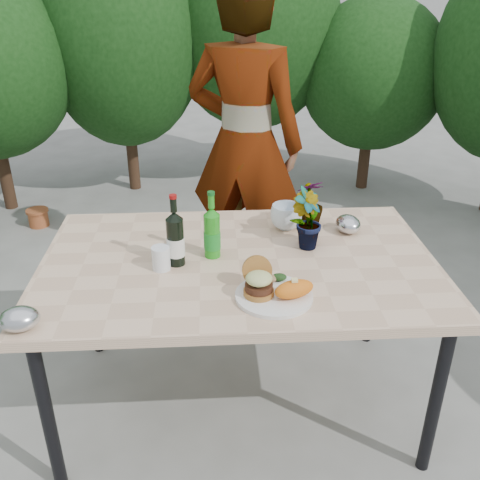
{
  "coord_description": "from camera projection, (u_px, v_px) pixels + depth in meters",
  "views": [
    {
      "loc": [
        -0.11,
        -1.9,
        1.8
      ],
      "look_at": [
        0.0,
        -0.08,
        0.88
      ],
      "focal_mm": 40.0,
      "sensor_mm": 36.0,
      "label": 1
    }
  ],
  "objects": [
    {
      "name": "foil_packet_left",
      "position": [
        19.0,
        319.0,
        1.73
      ],
      "size": [
        0.14,
        0.12,
        0.08
      ],
      "primitive_type": "ellipsoid",
      "rotation": [
        0.0,
        0.0,
        0.09
      ],
      "color": "#B8BAC0",
      "rests_on": "patio_table"
    },
    {
      "name": "shrub_hedge",
      "position": [
        226.0,
        76.0,
        3.54
      ],
      "size": [
        6.92,
        5.16,
        2.27
      ],
      "color": "#382316",
      "rests_on": "ground"
    },
    {
      "name": "grilled_veg",
      "position": [
        276.0,
        278.0,
        1.99
      ],
      "size": [
        0.08,
        0.05,
        0.03
      ],
      "color": "olive",
      "rests_on": "dinner_plate"
    },
    {
      "name": "terracotta_pot",
      "position": [
        38.0,
        217.0,
        4.19
      ],
      "size": [
        0.17,
        0.17,
        0.14
      ],
      "color": "#A6522A",
      "rests_on": "ground"
    },
    {
      "name": "plastic_cup",
      "position": [
        161.0,
        258.0,
        2.08
      ],
      "size": [
        0.07,
        0.07,
        0.09
      ],
      "primitive_type": "cylinder",
      "color": "white",
      "rests_on": "patio_table"
    },
    {
      "name": "wine_bottle",
      "position": [
        175.0,
        239.0,
        2.09
      ],
      "size": [
        0.07,
        0.07,
        0.3
      ],
      "rotation": [
        0.0,
        0.0,
        -0.29
      ],
      "color": "black",
      "rests_on": "patio_table"
    },
    {
      "name": "blue_bowl",
      "position": [
        286.0,
        217.0,
        2.41
      ],
      "size": [
        0.15,
        0.15,
        0.11
      ],
      "primitive_type": "imported",
      "rotation": [
        0.0,
        0.0,
        0.02
      ],
      "color": "silver",
      "rests_on": "patio_table"
    },
    {
      "name": "seedling_right",
      "position": [
        310.0,
        203.0,
        2.42
      ],
      "size": [
        0.16,
        0.16,
        0.22
      ],
      "primitive_type": "imported",
      "rotation": [
        0.0,
        0.0,
        3.49
      ],
      "color": "#265E20",
      "rests_on": "patio_table"
    },
    {
      "name": "ground",
      "position": [
        239.0,
        400.0,
        2.51
      ],
      "size": [
        80.0,
        80.0,
        0.0
      ],
      "primitive_type": "plane",
      "color": "slate",
      "rests_on": "ground"
    },
    {
      "name": "sparkling_water",
      "position": [
        212.0,
        233.0,
        2.15
      ],
      "size": [
        0.07,
        0.07,
        0.28
      ],
      "rotation": [
        0.0,
        0.0,
        -0.24
      ],
      "color": "#20931A",
      "rests_on": "patio_table"
    },
    {
      "name": "foil_packet_right",
      "position": [
        348.0,
        224.0,
        2.38
      ],
      "size": [
        0.13,
        0.15,
        0.08
      ],
      "primitive_type": "ellipsoid",
      "rotation": [
        0.0,
        0.0,
        1.76
      ],
      "color": "silver",
      "rests_on": "patio_table"
    },
    {
      "name": "dinner_plate",
      "position": [
        274.0,
        296.0,
        1.91
      ],
      "size": [
        0.28,
        0.28,
        0.01
      ],
      "primitive_type": "cylinder",
      "color": "white",
      "rests_on": "patio_table"
    },
    {
      "name": "burger_stack",
      "position": [
        258.0,
        281.0,
        1.9
      ],
      "size": [
        0.11,
        0.16,
        0.11
      ],
      "color": "#B7722D",
      "rests_on": "dinner_plate"
    },
    {
      "name": "patio_table",
      "position": [
        239.0,
        272.0,
        2.2
      ],
      "size": [
        1.6,
        1.0,
        0.75
      ],
      "color": "beige",
      "rests_on": "ground"
    },
    {
      "name": "seedling_mid",
      "position": [
        306.0,
        221.0,
        2.22
      ],
      "size": [
        0.17,
        0.17,
        0.24
      ],
      "primitive_type": "imported",
      "rotation": [
        0.0,
        0.0,
        2.37
      ],
      "color": "#235C1F",
      "rests_on": "patio_table"
    },
    {
      "name": "seedling_left",
      "position": [
        307.0,
        217.0,
        2.24
      ],
      "size": [
        0.16,
        0.16,
        0.25
      ],
      "primitive_type": "imported",
      "rotation": [
        0.0,
        0.0,
        0.69
      ],
      "color": "#256020",
      "rests_on": "patio_table"
    },
    {
      "name": "person",
      "position": [
        245.0,
        145.0,
        3.03
      ],
      "size": [
        0.78,
        0.65,
        1.84
      ],
      "primitive_type": "imported",
      "rotation": [
        0.0,
        0.0,
        2.78
      ],
      "color": "#906248",
      "rests_on": "ground"
    },
    {
      "name": "sweet_potato",
      "position": [
        294.0,
        289.0,
        1.88
      ],
      "size": [
        0.17,
        0.12,
        0.06
      ],
      "primitive_type": "ellipsoid",
      "rotation": [
        0.0,
        0.0,
        0.35
      ],
      "color": "orange",
      "rests_on": "dinner_plate"
    }
  ]
}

